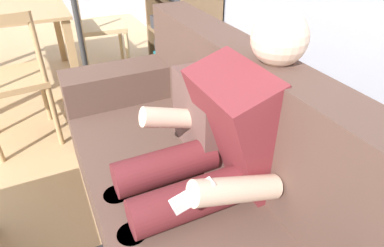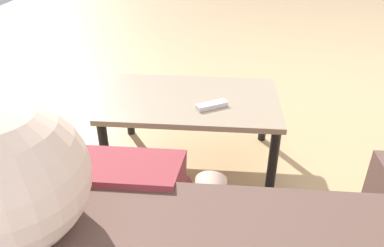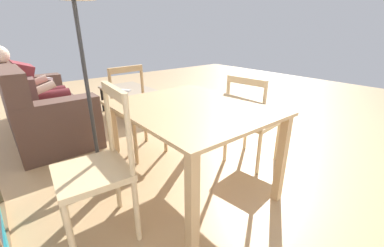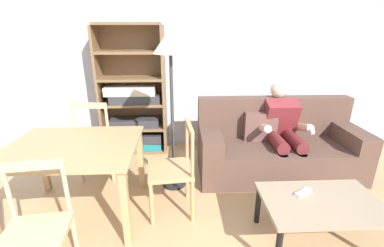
# 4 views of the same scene
# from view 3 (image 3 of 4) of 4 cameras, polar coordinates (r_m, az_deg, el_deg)

# --- Properties ---
(ground_plane) EXTENTS (8.78, 8.78, 0.00)m
(ground_plane) POSITION_cam_3_polar(r_m,az_deg,el_deg) (3.85, 4.48, 1.47)
(ground_plane) COLOR tan
(couch) EXTENTS (1.97, 0.82, 0.92)m
(couch) POSITION_cam_3_polar(r_m,az_deg,el_deg) (3.74, -31.94, 3.07)
(couch) COLOR brown
(couch) RESTS_ON ground_plane
(person_lounging) EXTENTS (0.59, 0.95, 1.12)m
(person_lounging) POSITION_cam_3_polar(r_m,az_deg,el_deg) (3.73, -32.72, 6.77)
(person_lounging) COLOR maroon
(person_lounging) RESTS_ON ground_plane
(coffee_table) EXTENTS (0.96, 0.62, 0.42)m
(coffee_table) POSITION_cam_3_polar(r_m,az_deg,el_deg) (4.00, -14.42, 7.07)
(coffee_table) COLOR gray
(coffee_table) RESTS_ON ground_plane
(tv_remote) EXTENTS (0.17, 0.13, 0.02)m
(tv_remote) POSITION_cam_3_polar(r_m,az_deg,el_deg) (3.84, -15.22, 7.41)
(tv_remote) COLOR white
(tv_remote) RESTS_ON coffee_table
(dining_table) EXTENTS (1.18, 0.98, 0.74)m
(dining_table) POSITION_cam_3_polar(r_m,az_deg,el_deg) (1.91, -0.00, 0.88)
(dining_table) COLOR tan
(dining_table) RESTS_ON ground_plane
(dining_chair_near_wall) EXTENTS (0.46, 0.46, 0.98)m
(dining_chair_near_wall) POSITION_cam_3_polar(r_m,az_deg,el_deg) (1.65, -21.13, -10.03)
(dining_chair_near_wall) COLOR #D1B27F
(dining_chair_near_wall) RESTS_ON ground_plane
(dining_chair_facing_couch) EXTENTS (0.46, 0.46, 0.92)m
(dining_chair_facing_couch) POSITION_cam_3_polar(r_m,az_deg,el_deg) (2.70, -12.50, 2.77)
(dining_chair_facing_couch) COLOR tan
(dining_chair_facing_couch) RESTS_ON ground_plane
(dining_chair_by_doorway) EXTENTS (0.47, 0.47, 0.89)m
(dining_chair_by_doorway) POSITION_cam_3_polar(r_m,az_deg,el_deg) (2.49, 13.69, 0.52)
(dining_chair_by_doorway) COLOR #D1B27F
(dining_chair_by_doorway) RESTS_ON ground_plane
(floor_lamp) EXTENTS (0.36, 0.36, 1.75)m
(floor_lamp) POSITION_cam_3_polar(r_m,az_deg,el_deg) (2.39, -25.59, 23.70)
(floor_lamp) COLOR black
(floor_lamp) RESTS_ON ground_plane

